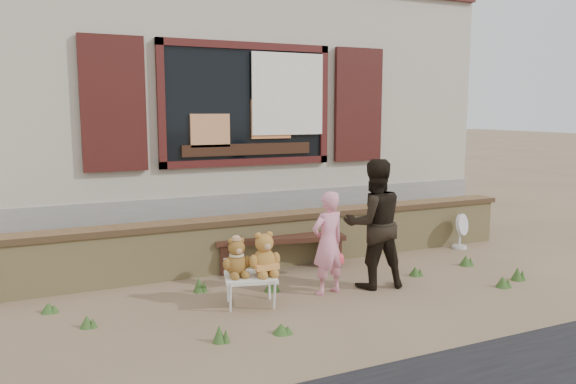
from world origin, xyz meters
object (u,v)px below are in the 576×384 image
teddy_bear_left (236,256)px  teddy_bear_right (264,253)px  bench (280,245)px  folding_chair (250,278)px  child (328,243)px  adult (374,224)px

teddy_bear_left → teddy_bear_right: bearing=0.0°
bench → teddy_bear_left: 1.44m
bench → folding_chair: bench is taller
teddy_bear_right → child: (0.76, 0.03, 0.02)m
teddy_bear_left → teddy_bear_right: 0.28m
teddy_bear_right → adult: (1.34, 0.04, 0.18)m
bench → adult: 1.35m
folding_chair → teddy_bear_left: size_ratio=1.53×
child → folding_chair: bearing=-11.1°
folding_chair → teddy_bear_left: teddy_bear_left is taller
folding_chair → teddy_bear_right: size_ratio=1.36×
teddy_bear_left → adult: adult is taller
folding_chair → teddy_bear_right: (0.14, -0.04, 0.26)m
folding_chair → adult: 1.54m
bench → folding_chair: size_ratio=2.71×
teddy_bear_right → child: size_ratio=0.40×
adult → child: bearing=10.2°
folding_chair → child: size_ratio=0.55×
teddy_bear_left → adult: (1.61, -0.04, 0.21)m
bench → teddy_bear_left: teddy_bear_left is taller
teddy_bear_left → teddy_bear_right: (0.27, -0.07, 0.03)m
bench → teddy_bear_right: teddy_bear_right is taller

